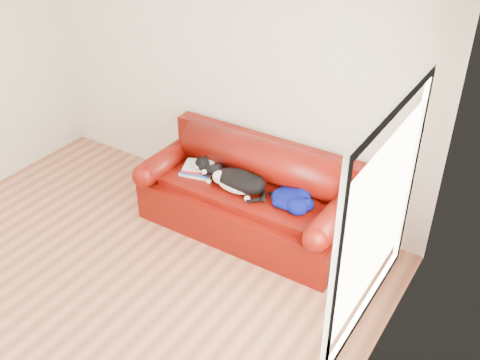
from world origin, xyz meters
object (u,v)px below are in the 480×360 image
object	(u,v)px
cat	(238,182)
blanket	(292,199)
sofa_base	(248,209)
book_stack	(198,169)

from	to	relation	value
cat	blanket	size ratio (longest dim) A/B	1.55
cat	sofa_base	bearing A→B (deg)	64.71
sofa_base	book_stack	xyz separation A→B (m)	(-0.55, -0.06, 0.31)
sofa_base	blanket	size ratio (longest dim) A/B	4.44
blanket	cat	bearing A→B (deg)	-171.92
book_stack	cat	bearing A→B (deg)	-6.02
book_stack	blanket	xyz separation A→B (m)	(1.05, 0.02, 0.01)
book_stack	blanket	bearing A→B (deg)	1.21
book_stack	cat	world-z (taller)	cat
cat	blanket	distance (m)	0.54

